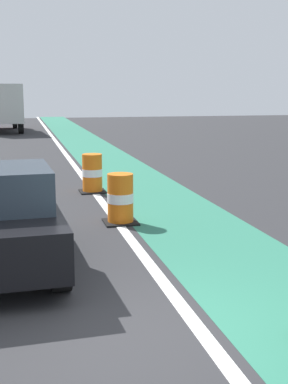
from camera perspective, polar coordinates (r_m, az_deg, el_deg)
The scene contains 6 objects.
ground_plane at distance 6.66m, azimuth -2.18°, elevation -14.65°, with size 100.00×100.00×0.00m, color #2D2D30.
bike_lane_strip at distance 18.47m, azimuth -2.07°, elevation 1.98°, with size 2.50×80.00×0.01m, color #2D755B.
lane_divider_stripe at distance 18.24m, azimuth -6.70°, elevation 1.80°, with size 0.20×80.00×0.01m, color silver.
traffic_barrel_front at distance 11.57m, azimuth -2.55°, elevation -0.77°, with size 0.73×0.73×1.09m.
traffic_barrel_mid at distance 15.13m, azimuth -5.56°, elevation 1.97°, with size 0.73×0.73×1.09m.
delivery_truck_down_block at distance 38.43m, azimuth -14.99°, elevation 9.03°, with size 2.87×7.75×3.23m.
Camera 1 is at (-1.14, -5.90, 2.88)m, focal length 49.79 mm.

